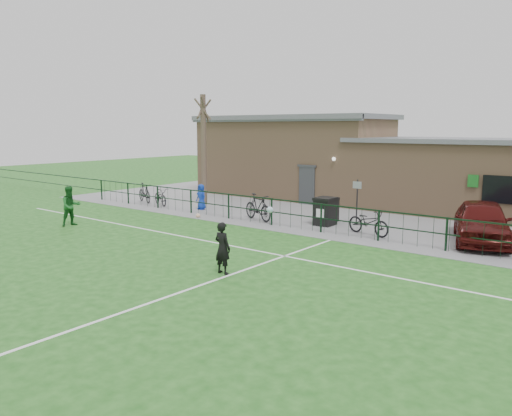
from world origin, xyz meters
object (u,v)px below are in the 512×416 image
Objects in this scene: sign_post at (357,202)px; bicycle_c at (161,197)px; spectator_child at (201,197)px; bicycle_b at (144,193)px; outfield_player at (71,206)px; wheelie_bin_left at (329,211)px; bare_tree at (204,150)px; car_maroon at (482,221)px; bicycle_e at (369,222)px; wheelie_bin_right at (325,212)px; bicycle_d at (258,207)px; ball_ground at (198,216)px.

bicycle_c is (-11.05, -1.55, -0.53)m from sign_post.
bicycle_b is at bearing -168.24° from spectator_child.
bicycle_b is 1.06× the size of outfield_player.
wheelie_bin_left is 0.76× the size of spectator_child.
bare_tree reaches higher than bicycle_c.
wheelie_bin_left is at bearing 161.34° from car_maroon.
bicycle_e is at bearing -49.71° from sign_post.
bicycle_c is (-9.75, -1.45, -0.03)m from wheelie_bin_left.
bicycle_b is 4.28m from spectator_child.
spectator_child is (-13.45, -1.05, -0.12)m from car_maroon.
sign_post is 1.52× the size of spectator_child.
wheelie_bin_right reaches higher than wheelie_bin_left.
wheelie_bin_left is 0.50× the size of sign_post.
bicycle_e is at bearing -178.17° from car_maroon.
wheelie_bin_right is at bearing 11.12° from spectator_child.
bicycle_b is at bearing -173.50° from sign_post.
wheelie_bin_right is 0.86× the size of spectator_child.
bicycle_e is (5.37, 0.26, -0.09)m from bicycle_d.
sign_post is (1.06, 0.88, 0.43)m from wheelie_bin_right.
car_maroon is 16.28m from bicycle_c.
bicycle_b reaches higher than bicycle_c.
bicycle_d is 1.03× the size of bicycle_e.
outfield_player is (-5.69, -5.95, 0.23)m from bicycle_d.
spectator_child is at bearing 100.14° from bicycle_d.
bare_tree is at bearing 171.81° from wheelie_bin_right.
car_maroon is at bearing -1.59° from sign_post.
bicycle_d is at bearing 23.30° from ball_ground.
car_maroon is at bearing -51.23° from outfield_player.
wheelie_bin_left is 11.33m from bicycle_b.
spectator_child is 0.76× the size of outfield_player.
wheelie_bin_right is 0.58× the size of bicycle_e.
wheelie_bin_left is 0.55× the size of bicycle_b.
wheelie_bin_left is 0.51× the size of bicycle_e.
sign_post reaches higher than wheelie_bin_left.
car_maroon is 3.49× the size of spectator_child.
wheelie_bin_right is 0.66× the size of outfield_player.
bicycle_d is 5.38m from bicycle_e.
bicycle_e is at bearing 9.97° from ball_ground.
car_maroon is 9.38m from bicycle_d.
bicycle_e is 1.14× the size of outfield_player.
sign_post is at bearing -63.20° from bicycle_b.
outfield_player is at bearing -141.49° from sign_post.
bicycle_d is 2.99m from ball_ground.
bicycle_e is (2.61, -1.46, 0.01)m from wheelie_bin_left.
car_maroon is at bearing 13.10° from spectator_child.
bicycle_c is at bearing -132.72° from bare_tree.
bicycle_c is at bearing 23.63° from outfield_player.
bicycle_b reaches higher than wheelie_bin_left.
spectator_child reaches higher than bicycle_b.
bicycle_c is (-1.63, -1.76, -2.51)m from bare_tree.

